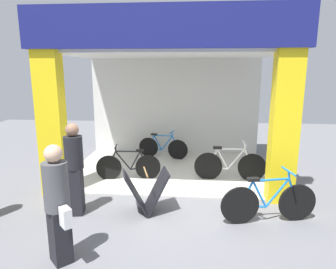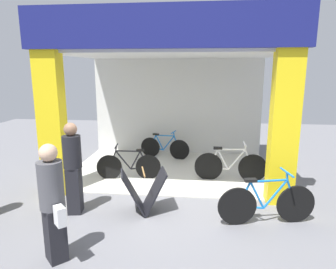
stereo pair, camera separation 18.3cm
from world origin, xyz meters
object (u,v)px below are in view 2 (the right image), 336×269
bicycle_inside_1 (165,147)px  bicycle_inside_2 (230,166)px  bicycle_inside_0 (129,166)px  sandwich_board_sign (144,191)px  bicycle_parked_0 (266,203)px  pedestrian_2 (53,202)px  pedestrian_0 (73,167)px

bicycle_inside_1 → bicycle_inside_2: bearing=-43.7°
bicycle_inside_0 → bicycle_inside_1: size_ratio=1.03×
sandwich_board_sign → bicycle_parked_0: bearing=-5.5°
pedestrian_2 → bicycle_parked_0: bearing=23.6°
bicycle_inside_0 → bicycle_inside_2: bicycle_inside_2 is taller
bicycle_inside_2 → pedestrian_0: bearing=-147.0°
bicycle_inside_1 → bicycle_parked_0: 4.32m
bicycle_inside_0 → pedestrian_0: (-0.59, -1.80, 0.54)m
bicycle_inside_1 → sandwich_board_sign: bicycle_inside_1 is taller
bicycle_inside_0 → pedestrian_0: bearing=-108.3°
bicycle_inside_2 → sandwich_board_sign: size_ratio=1.81×
bicycle_parked_0 → pedestrian_2: 3.45m
sandwich_board_sign → pedestrian_2: (-0.95, -1.58, 0.47)m
bicycle_parked_0 → sandwich_board_sign: (-2.18, 0.21, 0.02)m
sandwich_board_sign → bicycle_inside_1: bearing=90.5°
bicycle_parked_0 → pedestrian_0: pedestrian_0 is taller
pedestrian_0 → pedestrian_2: 1.45m
bicycle_inside_1 → sandwich_board_sign: size_ratio=1.59×
bicycle_inside_0 → pedestrian_0: 1.97m
pedestrian_0 → bicycle_inside_1: bearing=71.3°
pedestrian_2 → pedestrian_0: bearing=102.8°
bicycle_parked_0 → pedestrian_2: bearing=-156.4°
bicycle_inside_2 → pedestrian_0: pedestrian_0 is taller
bicycle_inside_2 → pedestrian_2: (-2.70, -3.38, 0.49)m
pedestrian_2 → bicycle_inside_0: bearing=85.2°
bicycle_inside_0 → pedestrian_2: size_ratio=0.92×
bicycle_inside_0 → bicycle_parked_0: size_ratio=0.91×
bicycle_inside_2 → sandwich_board_sign: (-1.75, -1.80, 0.03)m
bicycle_parked_0 → bicycle_inside_1: bearing=120.8°
bicycle_inside_1 → bicycle_inside_0: bearing=-109.1°
bicycle_inside_1 → bicycle_inside_2: 2.46m
pedestrian_0 → pedestrian_2: size_ratio=1.01×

